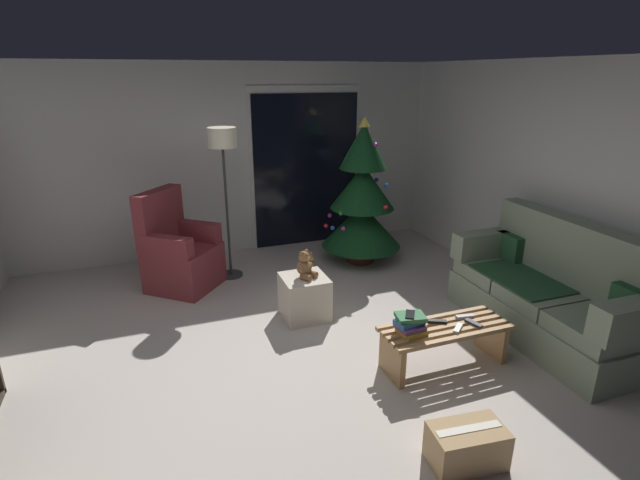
{
  "coord_description": "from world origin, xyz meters",
  "views": [
    {
      "loc": [
        -1.08,
        -3.31,
        2.35
      ],
      "look_at": [
        0.4,
        0.7,
        0.85
      ],
      "focal_mm": 26.73,
      "sensor_mm": 36.0,
      "label": 1
    }
  ],
  "objects_px": {
    "couch": "(550,295)",
    "teddy_bear_honey_by_tree": "(310,265)",
    "book_stack": "(410,324)",
    "teddy_bear_chestnut": "(305,266)",
    "ottoman": "(304,297)",
    "cell_phone": "(410,314)",
    "armchair": "(179,254)",
    "christmas_tree": "(362,200)",
    "cardboard_box_taped_mid_floor": "(467,446)",
    "coffee_table": "(445,339)",
    "remote_black": "(437,321)",
    "remote_white": "(458,328)",
    "remote_graphite": "(474,323)",
    "remote_silver": "(465,316)",
    "floor_lamp": "(223,153)"
  },
  "relations": [
    {
      "from": "remote_silver",
      "to": "cell_phone",
      "type": "xyz_separation_m",
      "value": [
        -0.57,
        -0.05,
        0.15
      ]
    },
    {
      "from": "book_stack",
      "to": "teddy_bear_chestnut",
      "type": "xyz_separation_m",
      "value": [
        -0.48,
        1.2,
        0.11
      ]
    },
    {
      "from": "remote_graphite",
      "to": "cell_phone",
      "type": "distance_m",
      "value": 0.59
    },
    {
      "from": "remote_white",
      "to": "teddy_bear_honey_by_tree",
      "type": "xyz_separation_m",
      "value": [
        -0.49,
        2.3,
        -0.27
      ]
    },
    {
      "from": "remote_black",
      "to": "ottoman",
      "type": "distance_m",
      "value": 1.4
    },
    {
      "from": "floor_lamp",
      "to": "teddy_bear_honey_by_tree",
      "type": "height_order",
      "value": "floor_lamp"
    },
    {
      "from": "remote_graphite",
      "to": "cardboard_box_taped_mid_floor",
      "type": "relative_size",
      "value": 0.31
    },
    {
      "from": "remote_black",
      "to": "remote_silver",
      "type": "distance_m",
      "value": 0.27
    },
    {
      "from": "ottoman",
      "to": "christmas_tree",
      "type": "bearing_deg",
      "value": 45.43
    },
    {
      "from": "christmas_tree",
      "to": "teddy_bear_chestnut",
      "type": "distance_m",
      "value": 1.7
    },
    {
      "from": "cardboard_box_taped_mid_floor",
      "to": "remote_black",
      "type": "bearing_deg",
      "value": 66.94
    },
    {
      "from": "coffee_table",
      "to": "cardboard_box_taped_mid_floor",
      "type": "bearing_deg",
      "value": -116.37
    },
    {
      "from": "teddy_bear_honey_by_tree",
      "to": "cardboard_box_taped_mid_floor",
      "type": "relative_size",
      "value": 0.57
    },
    {
      "from": "remote_graphite",
      "to": "armchair",
      "type": "xyz_separation_m",
      "value": [
        -2.17,
        2.47,
        0.02
      ]
    },
    {
      "from": "christmas_tree",
      "to": "cardboard_box_taped_mid_floor",
      "type": "relative_size",
      "value": 3.73
    },
    {
      "from": "ottoman",
      "to": "cardboard_box_taped_mid_floor",
      "type": "bearing_deg",
      "value": -80.98
    },
    {
      "from": "remote_white",
      "to": "book_stack",
      "type": "bearing_deg",
      "value": -143.19
    },
    {
      "from": "floor_lamp",
      "to": "cardboard_box_taped_mid_floor",
      "type": "distance_m",
      "value": 3.85
    },
    {
      "from": "armchair",
      "to": "remote_white",
      "type": "bearing_deg",
      "value": -51.25
    },
    {
      "from": "cell_phone",
      "to": "armchair",
      "type": "xyz_separation_m",
      "value": [
        -1.6,
        2.39,
        -0.13
      ]
    },
    {
      "from": "floor_lamp",
      "to": "armchair",
      "type": "bearing_deg",
      "value": -169.34
    },
    {
      "from": "remote_black",
      "to": "floor_lamp",
      "type": "bearing_deg",
      "value": -125.41
    },
    {
      "from": "remote_graphite",
      "to": "ottoman",
      "type": "relative_size",
      "value": 0.35
    },
    {
      "from": "christmas_tree",
      "to": "remote_black",
      "type": "bearing_deg",
      "value": -99.33
    },
    {
      "from": "couch",
      "to": "teddy_bear_honey_by_tree",
      "type": "height_order",
      "value": "couch"
    },
    {
      "from": "christmas_tree",
      "to": "teddy_bear_honey_by_tree",
      "type": "xyz_separation_m",
      "value": [
        -0.77,
        -0.2,
        -0.71
      ]
    },
    {
      "from": "book_stack",
      "to": "teddy_bear_honey_by_tree",
      "type": "height_order",
      "value": "book_stack"
    },
    {
      "from": "remote_graphite",
      "to": "cell_phone",
      "type": "bearing_deg",
      "value": 156.56
    },
    {
      "from": "teddy_bear_chestnut",
      "to": "teddy_bear_honey_by_tree",
      "type": "height_order",
      "value": "teddy_bear_chestnut"
    },
    {
      "from": "cardboard_box_taped_mid_floor",
      "to": "christmas_tree",
      "type": "bearing_deg",
      "value": 76.23
    },
    {
      "from": "remote_graphite",
      "to": "ottoman",
      "type": "xyz_separation_m",
      "value": [
        -1.06,
        1.28,
        -0.17
      ]
    },
    {
      "from": "cardboard_box_taped_mid_floor",
      "to": "remote_white",
      "type": "bearing_deg",
      "value": 58.7
    },
    {
      "from": "coffee_table",
      "to": "cardboard_box_taped_mid_floor",
      "type": "xyz_separation_m",
      "value": [
        -0.48,
        -0.97,
        -0.12
      ]
    },
    {
      "from": "ottoman",
      "to": "couch",
      "type": "bearing_deg",
      "value": -28.3
    },
    {
      "from": "remote_black",
      "to": "coffee_table",
      "type": "bearing_deg",
      "value": 54.07
    },
    {
      "from": "remote_white",
      "to": "cell_phone",
      "type": "distance_m",
      "value": 0.44
    },
    {
      "from": "remote_black",
      "to": "christmas_tree",
      "type": "relative_size",
      "value": 0.08
    },
    {
      "from": "coffee_table",
      "to": "ottoman",
      "type": "height_order",
      "value": "ottoman"
    },
    {
      "from": "remote_white",
      "to": "christmas_tree",
      "type": "bearing_deg",
      "value": 132.44
    },
    {
      "from": "couch",
      "to": "remote_black",
      "type": "relative_size",
      "value": 12.51
    },
    {
      "from": "coffee_table",
      "to": "christmas_tree",
      "type": "distance_m",
      "value": 2.5
    },
    {
      "from": "remote_graphite",
      "to": "teddy_bear_chestnut",
      "type": "bearing_deg",
      "value": 113.91
    },
    {
      "from": "couch",
      "to": "armchair",
      "type": "bearing_deg",
      "value": 144.01
    },
    {
      "from": "cardboard_box_taped_mid_floor",
      "to": "book_stack",
      "type": "bearing_deg",
      "value": 81.67
    },
    {
      "from": "remote_silver",
      "to": "teddy_bear_chestnut",
      "type": "xyz_separation_m",
      "value": [
        -1.06,
        1.14,
        0.17
      ]
    },
    {
      "from": "book_stack",
      "to": "cardboard_box_taped_mid_floor",
      "type": "relative_size",
      "value": 0.52
    },
    {
      "from": "book_stack",
      "to": "cell_phone",
      "type": "xyz_separation_m",
      "value": [
        -0.0,
        0.01,
        0.08
      ]
    },
    {
      "from": "christmas_tree",
      "to": "teddy_bear_honey_by_tree",
      "type": "height_order",
      "value": "christmas_tree"
    },
    {
      "from": "remote_graphite",
      "to": "remote_silver",
      "type": "distance_m",
      "value": 0.12
    },
    {
      "from": "remote_silver",
      "to": "floor_lamp",
      "type": "bearing_deg",
      "value": 41.57
    }
  ]
}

